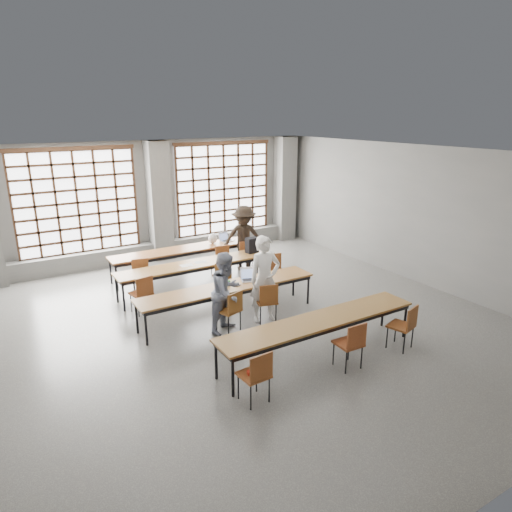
{
  "coord_description": "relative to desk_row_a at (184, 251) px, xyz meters",
  "views": [
    {
      "loc": [
        -4.46,
        -7.63,
        4.24
      ],
      "look_at": [
        0.42,
        0.4,
        1.29
      ],
      "focal_mm": 32.0,
      "sensor_mm": 36.0,
      "label": 1
    }
  ],
  "objects": [
    {
      "name": "laptop_front",
      "position": [
        0.29,
        -3.0,
        0.13
      ],
      "size": [
        0.44,
        0.41,
        0.26
      ],
      "color": "#B8B8BD",
      "rests_on": "desk_row_c"
    },
    {
      "name": "wall_back",
      "position": [
        -0.01,
        1.99,
        1.09
      ],
      "size": [
        10.0,
        0.0,
        10.0
      ],
      "primitive_type": "plane",
      "rotation": [
        1.57,
        0.0,
        0.0
      ],
      "color": "#60605E",
      "rests_on": "floor"
    },
    {
      "name": "backpack",
      "position": [
        1.4,
        -1.27,
        0.27
      ],
      "size": [
        0.34,
        0.23,
        0.4
      ],
      "primitive_type": "cube",
      "rotation": [
        0.0,
        0.0,
        0.09
      ],
      "color": "black",
      "rests_on": "desk_row_b"
    },
    {
      "name": "chair_mid_centre",
      "position": [
        0.18,
        -1.95,
        -0.13
      ],
      "size": [
        0.53,
        0.53,
        0.88
      ],
      "color": "brown",
      "rests_on": "floor"
    },
    {
      "name": "desk_row_b",
      "position": [
        -0.2,
        -1.32,
        0.0
      ],
      "size": [
        4.0,
        0.7,
        0.73
      ],
      "color": "brown",
      "rests_on": "floor"
    },
    {
      "name": "floor",
      "position": [
        -0.01,
        -3.51,
        -0.66
      ],
      "size": [
        11.0,
        11.0,
        0.0
      ],
      "primitive_type": "plane",
      "color": "#52524F",
      "rests_on": "ground"
    },
    {
      "name": "desk_row_c",
      "position": [
        -0.28,
        -3.11,
        0.0
      ],
      "size": [
        4.0,
        0.7,
        0.73
      ],
      "color": "brown",
      "rests_on": "floor"
    },
    {
      "name": "chair_back_mid",
      "position": [
        0.8,
        -0.63,
        -0.13
      ],
      "size": [
        0.44,
        0.44,
        0.88
      ],
      "color": "brown",
      "rests_on": "floor"
    },
    {
      "name": "student_female",
      "position": [
        -0.58,
        -3.61,
        0.16
      ],
      "size": [
        1.0,
        0.94,
        1.65
      ],
      "primitive_type": "imported",
      "rotation": [
        0.0,
        0.0,
        0.52
      ],
      "color": "#1A244E",
      "rests_on": "floor"
    },
    {
      "name": "chair_near_right",
      "position": [
        1.86,
        -6.04,
        -0.13
      ],
      "size": [
        0.52,
        0.52,
        0.88
      ],
      "color": "brown",
      "rests_on": "floor"
    },
    {
      "name": "desk_row_a",
      "position": [
        0.0,
        0.0,
        0.0
      ],
      "size": [
        4.0,
        0.7,
        0.73
      ],
      "color": "brown",
      "rests_on": "floor"
    },
    {
      "name": "chair_mid_left",
      "position": [
        -1.79,
        -1.95,
        -0.13
      ],
      "size": [
        0.49,
        0.49,
        0.88
      ],
      "color": "brown",
      "rests_on": "floor"
    },
    {
      "name": "window_left",
      "position": [
        -2.26,
        1.91,
        1.24
      ],
      "size": [
        3.32,
        0.12,
        3.0
      ],
      "color": "white",
      "rests_on": "wall_back"
    },
    {
      "name": "laptop_back",
      "position": [
        1.33,
        0.11,
        0.13
      ],
      "size": [
        0.44,
        0.4,
        0.26
      ],
      "color": "silver",
      "rests_on": "desk_row_a"
    },
    {
      "name": "red_pouch",
      "position": [
        -1.36,
        -5.96,
        -0.16
      ],
      "size": [
        0.21,
        0.12,
        0.06
      ],
      "primitive_type": "cube",
      "rotation": [
        0.0,
        0.0,
        -0.19
      ],
      "color": "#A92514",
      "rests_on": "chair_near_left"
    },
    {
      "name": "plastic_bag",
      "position": [
        0.9,
        0.05,
        0.21
      ],
      "size": [
        0.28,
        0.23,
        0.29
      ],
      "primitive_type": "ellipsoid",
      "rotation": [
        0.0,
        0.0,
        -0.09
      ],
      "color": "white",
      "rests_on": "desk_row_a"
    },
    {
      "name": "phone",
      "position": [
        -0.1,
        -3.21,
        0.07
      ],
      "size": [
        0.14,
        0.1,
        0.01
      ],
      "primitive_type": "cube",
      "rotation": [
        0.0,
        0.0,
        0.37
      ],
      "color": "black",
      "rests_on": "desk_row_c"
    },
    {
      "name": "green_box",
      "position": [
        -0.33,
        -3.03,
        0.11
      ],
      "size": [
        0.26,
        0.11,
        0.09
      ],
      "primitive_type": "cube",
      "rotation": [
        0.0,
        0.0,
        0.08
      ],
      "color": "#297D2D",
      "rests_on": "desk_row_c"
    },
    {
      "name": "mouse",
      "position": [
        0.67,
        -3.13,
        0.08
      ],
      "size": [
        0.11,
        0.09,
        0.04
      ],
      "primitive_type": "ellipsoid",
      "rotation": [
        0.0,
        0.0,
        0.25
      ],
      "color": "silver",
      "rests_on": "desk_row_c"
    },
    {
      "name": "chair_back_left",
      "position": [
        -1.42,
        -0.63,
        -0.13
      ],
      "size": [
        0.5,
        0.5,
        0.88
      ],
      "color": "maroon",
      "rests_on": "floor"
    },
    {
      "name": "student_male",
      "position": [
        0.32,
        -3.61,
        0.26
      ],
      "size": [
        0.73,
        0.53,
        1.85
      ],
      "primitive_type": "imported",
      "rotation": [
        0.0,
        0.0,
        -0.14
      ],
      "color": "white",
      "rests_on": "floor"
    },
    {
      "name": "chair_near_mid",
      "position": [
        0.54,
        -6.04,
        -0.13
      ],
      "size": [
        0.44,
        0.44,
        0.88
      ],
      "color": "maroon",
      "rests_on": "floor"
    },
    {
      "name": "chair_front_right",
      "position": [
        0.3,
        -3.73,
        -0.13
      ],
      "size": [
        0.52,
        0.52,
        0.88
      ],
      "color": "brown",
      "rests_on": "floor"
    },
    {
      "name": "chair_mid_right",
      "position": [
        1.59,
        -1.95,
        -0.13
      ],
      "size": [
        0.48,
        0.48,
        0.88
      ],
      "color": "maroon",
      "rests_on": "floor"
    },
    {
      "name": "column_right",
      "position": [
        4.49,
        1.71,
        1.09
      ],
      "size": [
        0.6,
        0.55,
        3.5
      ],
      "primitive_type": "cube",
      "color": "#5A5A57",
      "rests_on": "floor"
    },
    {
      "name": "chair_near_left",
      "position": [
        -1.36,
        -6.04,
        -0.13
      ],
      "size": [
        0.45,
        0.45,
        0.88
      ],
      "color": "brown",
      "rests_on": "floor"
    },
    {
      "name": "paper_sheet_c",
      "position": [
        -0.1,
        -1.32,
        0.07
      ],
      "size": [
        0.32,
        0.24,
        0.0
      ],
      "primitive_type": "cube",
      "rotation": [
        0.0,
        0.0,
        -0.09
      ],
      "color": "white",
      "rests_on": "desk_row_b"
    },
    {
      "name": "ceiling",
      "position": [
        -0.01,
        -3.51,
        2.84
      ],
      "size": [
        11.0,
        11.0,
        0.0
      ],
      "primitive_type": "plane",
      "rotation": [
        3.14,
        0.0,
        0.0
      ],
      "color": "silver",
      "rests_on": "floor"
    },
    {
      "name": "paper_sheet_b",
      "position": [
        -0.5,
        -1.37,
        0.07
      ],
      "size": [
        0.3,
        0.22,
        0.0
      ],
      "primitive_type": "cube",
      "rotation": [
        0.0,
        0.0,
        -0.03
      ],
      "color": "white",
      "rests_on": "desk_row_b"
    },
    {
      "name": "chair_back_right",
      "position": [
        1.58,
        -0.63,
        -0.13
      ],
      "size": [
        0.53,
        0.53,
        0.88
      ],
      "color": "brown",
      "rests_on": "floor"
    },
    {
      "name": "column_mid",
      "position": [
        -0.01,
        1.71,
        1.09
      ],
      "size": [
        0.6,
        0.55,
        3.5
      ],
      "primitive_type": "cube",
      "color": "#5A5A57",
      "rests_on": "floor"
    },
    {
      "name": "sill_ledge",
      "position": [
        -0.01,
        1.79,
        -0.41
      ],
      "size": [
        9.8,
        0.35,
        0.5
      ],
      "primitive_type": "cube",
      "color": "#5A5A57",
      "rests_on": "floor"
    },
    {
      "name": "desk_row_d",
      "position": [
        0.34,
        -5.41,
        0.0
      ],
      "size": [
        4.0,
        0.7,
        0.73
      ],
      "color": "brown",
      "rests_on": "floor"
    },
    {
      "name": "window_right",
      "position": [
        2.24,
        1.91,
        1.24
      ],
      "size": [
        3.32,
        0.12,
        3.0
      ],
      "color": "white",
      "rests_on": "wall_back"
    },
    {
      "name": "wall_right",
      "position": [
        4.99,
        -3.51,
        1.09
      ],
      "size": [
        0.0,
        11.0,
        11.0
      ],
      "primitive_type": "plane",
      "rotation": [
        1.57,
        0.0,
        -1.57
      ],
      "color": "#60605E",
      "rests_on": "floor"
    },
    {
      "name": "chair_front_left",
      "position": [
        -0.55,
        -3.73,
        -0.13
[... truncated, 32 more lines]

